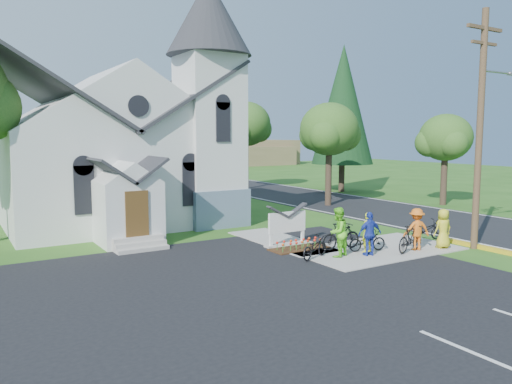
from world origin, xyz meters
TOP-DOWN VIEW (x-y plane):
  - ground at (0.00, 0.00)m, footprint 120.00×120.00m
  - parking_lot at (-7.00, -2.00)m, footprint 20.00×16.00m
  - road at (10.00, 15.00)m, footprint 8.00×90.00m
  - sidewalk at (1.50, 0.50)m, footprint 7.00×4.00m
  - church at (-5.48, 12.48)m, footprint 12.35×12.00m
  - church_sign at (-1.20, 3.20)m, footprint 2.20×0.40m
  - flower_bed at (-1.20, 2.30)m, footprint 2.60×1.10m
  - utility_pole at (5.36, -1.50)m, footprint 3.45×0.28m
  - tree_road_near at (8.50, 12.00)m, footprint 4.00×4.00m
  - tree_road_mid at (9.00, 24.00)m, footprint 4.40×4.40m
  - tree_road_far at (15.50, 8.00)m, footprint 3.60×3.60m
  - conifer at (15.00, 18.00)m, footprint 5.20×5.20m
  - distant_hills at (3.36, 56.33)m, footprint 61.00×10.00m
  - cyclist_0 at (0.71, 0.23)m, footprint 0.65×0.46m
  - bike_0 at (-1.70, 0.62)m, footprint 1.77×1.13m
  - cyclist_1 at (-0.77, 0.35)m, footprint 1.16×1.03m
  - bike_1 at (0.17, 1.21)m, footprint 1.94×0.70m
  - cyclist_2 at (0.44, -0.19)m, footprint 1.10×0.62m
  - bike_2 at (0.90, 0.42)m, footprint 1.74×0.97m
  - cyclist_3 at (2.80, -0.52)m, footprint 1.30×1.03m
  - bike_3 at (2.30, -0.64)m, footprint 1.97×0.97m
  - cyclist_4 at (4.06, -0.86)m, footprint 0.91×0.68m
  - bike_4 at (4.70, 0.59)m, footprint 1.93×1.15m

SIDE VIEW (x-z plane):
  - ground at x=0.00m, z-range 0.00..0.00m
  - parking_lot at x=-7.00m, z-range 0.00..0.02m
  - road at x=10.00m, z-range 0.00..0.02m
  - sidewalk at x=1.50m, z-range 0.00..0.05m
  - flower_bed at x=-1.20m, z-range 0.00..0.07m
  - bike_2 at x=0.90m, z-range 0.05..0.92m
  - bike_0 at x=-1.70m, z-range 0.05..0.93m
  - bike_4 at x=4.70m, z-range 0.05..1.01m
  - bike_1 at x=0.17m, z-range 0.05..1.19m
  - bike_3 at x=2.30m, z-range 0.05..1.19m
  - cyclist_0 at x=0.71m, z-range 0.05..1.72m
  - cyclist_4 at x=4.06m, z-range 0.05..1.74m
  - cyclist_2 at x=0.44m, z-range 0.05..1.81m
  - cyclist_3 at x=2.80m, z-range 0.05..1.81m
  - church_sign at x=-1.20m, z-range 0.18..1.88m
  - cyclist_1 at x=-0.77m, z-range 0.05..2.02m
  - distant_hills at x=3.36m, z-range -0.63..4.97m
  - tree_road_far at x=15.50m, z-range 1.48..7.78m
  - tree_road_near at x=8.50m, z-range 1.68..8.73m
  - church at x=-5.48m, z-range -1.25..11.75m
  - utility_pole at x=5.36m, z-range 0.40..10.40m
  - tree_road_mid at x=9.00m, z-range 1.88..9.68m
  - conifer at x=15.00m, z-range 1.19..13.59m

